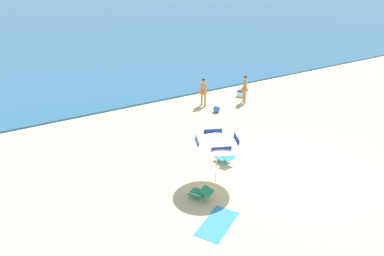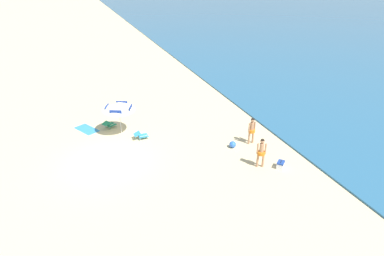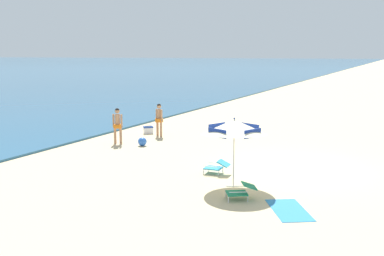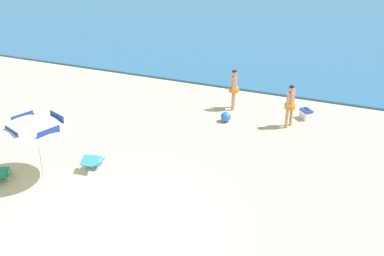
{
  "view_description": "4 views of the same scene",
  "coord_description": "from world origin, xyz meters",
  "views": [
    {
      "loc": [
        -10.45,
        -8.83,
        8.11
      ],
      "look_at": [
        -2.18,
        4.91,
        0.68
      ],
      "focal_mm": 33.96,
      "sensor_mm": 36.0,
      "label": 1
    },
    {
      "loc": [
        15.55,
        -0.61,
        9.44
      ],
      "look_at": [
        -0.06,
        5.07,
        1.23
      ],
      "focal_mm": 29.06,
      "sensor_mm": 36.0,
      "label": 2
    },
    {
      "loc": [
        -16.28,
        -3.45,
        4.25
      ],
      "look_at": [
        -0.02,
        4.29,
        1.22
      ],
      "focal_mm": 41.24,
      "sensor_mm": 36.0,
      "label": 3
    },
    {
      "loc": [
        6.15,
        -9.6,
        8.5
      ],
      "look_at": [
        0.55,
        4.67,
        0.87
      ],
      "focal_mm": 46.2,
      "sensor_mm": 36.0,
      "label": 4
    }
  ],
  "objects": [
    {
      "name": "beach_towel",
      "position": [
        -4.67,
        -0.88,
        0.01
      ],
      "size": [
        2.01,
        1.68,
        0.01
      ],
      "primitive_type": "cube",
      "rotation": [
        0.0,
        0.0,
        2.1
      ],
      "color": "#3384BC",
      "rests_on": "ground"
    },
    {
      "name": "beach_umbrella_striped_main",
      "position": [
        -3.27,
        1.26,
        1.96
      ],
      "size": [
        2.87,
        2.85,
        2.29
      ],
      "color": "silver",
      "rests_on": "ground"
    },
    {
      "name": "ground_plane",
      "position": [
        0.0,
        0.0,
        0.0
      ],
      "size": [
        800.0,
        800.0,
        0.0
      ],
      "primitive_type": "plane",
      "color": "#CCB78C"
    },
    {
      "name": "beach_ball",
      "position": [
        0.95,
        7.33,
        0.21
      ],
      "size": [
        0.41,
        0.41,
        0.41
      ],
      "primitive_type": "sphere",
      "color": "blue",
      "rests_on": "ground"
    },
    {
      "name": "cooler_box",
      "position": [
        3.86,
        8.76,
        0.2
      ],
      "size": [
        0.59,
        0.6,
        0.43
      ],
      "color": "white",
      "rests_on": "ground"
    },
    {
      "name": "lounge_chair_beside_umbrella",
      "position": [
        -2.06,
        2.33,
        0.27
      ],
      "size": [
        0.62,
        0.92,
        0.51
      ],
      "color": "teal",
      "rests_on": "ground"
    },
    {
      "name": "person_standing_near_shore",
      "position": [
        3.35,
        7.78,
        0.99
      ],
      "size": [
        0.42,
        0.48,
        1.72
      ],
      "color": "tan",
      "rests_on": "ground"
    },
    {
      "name": "lounge_chair_under_umbrella",
      "position": [
        -4.38,
        0.61,
        0.28
      ],
      "size": [
        0.89,
        1.01,
        0.5
      ],
      "color": "#1E7F56",
      "rests_on": "ground"
    },
    {
      "name": "person_standing_beside",
      "position": [
        0.86,
        8.63,
        0.99
      ],
      "size": [
        0.42,
        0.51,
        1.72
      ],
      "color": "tan",
      "rests_on": "ground"
    }
  ]
}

